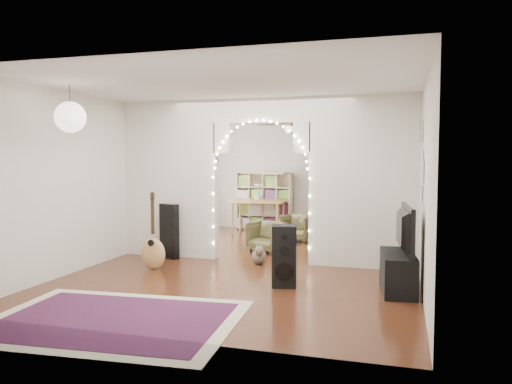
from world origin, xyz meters
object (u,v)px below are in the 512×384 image
(bookcase, at_px, (264,201))
(dining_table, at_px, (258,203))
(floor_speaker, at_px, (284,256))
(dining_chair_right, at_px, (267,237))
(dining_chair_left, at_px, (297,228))
(acoustic_guitar, at_px, (153,241))
(media_console, at_px, (398,272))

(bookcase, distance_m, dining_table, 0.50)
(floor_speaker, distance_m, dining_chair_right, 2.48)
(dining_chair_left, bearing_deg, bookcase, 140.91)
(acoustic_guitar, xyz_separation_m, dining_chair_left, (1.59, 3.31, -0.18))
(dining_chair_left, bearing_deg, floor_speaker, -70.12)
(media_console, bearing_deg, bookcase, 116.94)
(acoustic_guitar, bearing_deg, dining_chair_right, 59.07)
(floor_speaker, xyz_separation_m, dining_chair_right, (-0.87, 2.32, -0.14))
(floor_speaker, height_order, media_console, floor_speaker)
(bookcase, bearing_deg, media_console, -37.39)
(bookcase, height_order, dining_table, bookcase)
(acoustic_guitar, height_order, media_console, acoustic_guitar)
(dining_table, bearing_deg, dining_chair_right, -72.16)
(acoustic_guitar, bearing_deg, media_console, -0.30)
(dining_chair_right, bearing_deg, media_console, -25.83)
(acoustic_guitar, height_order, dining_chair_right, acoustic_guitar)
(acoustic_guitar, relative_size, bookcase, 0.74)
(dining_chair_right, bearing_deg, bookcase, 123.00)
(dining_table, relative_size, dining_chair_right, 2.03)
(dining_chair_left, bearing_deg, dining_table, 155.29)
(floor_speaker, relative_size, dining_chair_left, 1.41)
(acoustic_guitar, bearing_deg, dining_chair_left, 67.85)
(media_console, xyz_separation_m, dining_chair_right, (-2.34, 2.14, 0.03))
(floor_speaker, relative_size, dining_table, 0.67)
(dining_chair_left, distance_m, dining_chair_right, 1.44)
(dining_table, xyz_separation_m, dining_chair_right, (0.80, -2.18, -0.41))
(floor_speaker, xyz_separation_m, media_console, (1.47, 0.18, -0.16))
(acoustic_guitar, relative_size, floor_speaker, 1.23)
(bookcase, bearing_deg, dining_chair_right, -53.97)
(dining_chair_left, xyz_separation_m, dining_chair_right, (-0.28, -1.41, 0.01))
(floor_speaker, relative_size, dining_chair_right, 1.37)
(media_console, bearing_deg, floor_speaker, -178.97)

